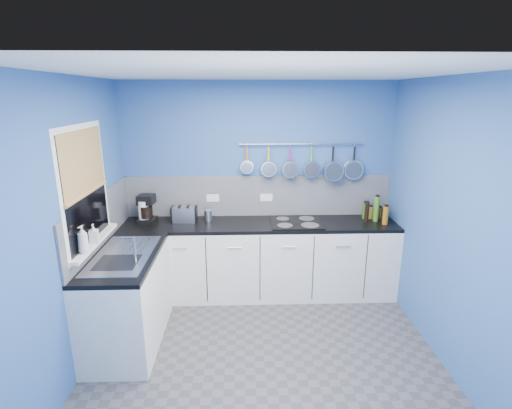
{
  "coord_description": "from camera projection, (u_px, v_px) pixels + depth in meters",
  "views": [
    {
      "loc": [
        -0.17,
        -3.07,
        2.34
      ],
      "look_at": [
        -0.05,
        0.75,
        1.25
      ],
      "focal_mm": 27.17,
      "sensor_mm": 36.0,
      "label": 1
    }
  ],
  "objects": [
    {
      "name": "bamboo_blind",
      "position": [
        84.0,
        162.0,
        3.35
      ],
      "size": [
        0.01,
        0.9,
        0.55
      ],
      "primitive_type": "cube",
      "color": "tan",
      "rests_on": "wall_left"
    },
    {
      "name": "socket_left",
      "position": [
        213.0,
        198.0,
        4.69
      ],
      "size": [
        0.15,
        0.01,
        0.09
      ],
      "primitive_type": "cube",
      "color": "white",
      "rests_on": "backsplash_back"
    },
    {
      "name": "ceiling",
      "position": [
        266.0,
        71.0,
        2.91
      ],
      "size": [
        3.2,
        3.0,
        0.02
      ],
      "primitive_type": "cube",
      "color": "white",
      "rests_on": "ground"
    },
    {
      "name": "sink_unit",
      "position": [
        124.0,
        255.0,
        3.6
      ],
      "size": [
        0.5,
        0.95,
        0.01
      ],
      "primitive_type": "cube",
      "color": "silver",
      "rests_on": "worktop_left"
    },
    {
      "name": "pan_5",
      "position": [
        354.0,
        162.0,
        4.59
      ],
      "size": [
        0.23,
        0.07,
        0.42
      ],
      "primitive_type": null,
      "color": "silver",
      "rests_on": "pot_rail"
    },
    {
      "name": "window_sill",
      "position": [
        95.0,
        242.0,
        3.56
      ],
      "size": [
        0.1,
        0.98,
        0.03
      ],
      "primitive_type": "cube",
      "color": "white",
      "rests_on": "wall_left"
    },
    {
      "name": "wall_back",
      "position": [
        258.0,
        187.0,
        4.71
      ],
      "size": [
        3.2,
        0.02,
        2.5
      ],
      "primitive_type": "cube",
      "color": "#315A9F",
      "rests_on": "ground"
    },
    {
      "name": "worktop_back",
      "position": [
        259.0,
        224.0,
        4.51
      ],
      "size": [
        3.2,
        0.6,
        0.04
      ],
      "primitive_type": "cube",
      "color": "black",
      "rests_on": "cabinet_run_back"
    },
    {
      "name": "paper_towel",
      "position": [
        144.0,
        212.0,
        4.43
      ],
      "size": [
        0.15,
        0.15,
        0.27
      ],
      "primitive_type": "cylinder",
      "rotation": [
        0.0,
        0.0,
        -0.33
      ],
      "color": "white",
      "rests_on": "worktop_back"
    },
    {
      "name": "backsplash_back",
      "position": [
        258.0,
        196.0,
        4.72
      ],
      "size": [
        3.2,
        0.02,
        0.5
      ],
      "primitive_type": "cube",
      "color": "#999BA2",
      "rests_on": "wall_back"
    },
    {
      "name": "wall_right",
      "position": [
        453.0,
        227.0,
        3.31
      ],
      "size": [
        0.02,
        3.0,
        2.5
      ],
      "primitive_type": "cube",
      "color": "#315A9F",
      "rests_on": "ground"
    },
    {
      "name": "condiment_2",
      "position": [
        365.0,
        211.0,
        4.65
      ],
      "size": [
        0.06,
        0.06,
        0.19
      ],
      "primitive_type": "cylinder",
      "color": "#265919",
      "rests_on": "worktop_back"
    },
    {
      "name": "pan_4",
      "position": [
        333.0,
        162.0,
        4.58
      ],
      "size": [
        0.24,
        0.13,
        0.43
      ],
      "primitive_type": null,
      "color": "silver",
      "rests_on": "pot_rail"
    },
    {
      "name": "toaster",
      "position": [
        184.0,
        214.0,
        4.53
      ],
      "size": [
        0.29,
        0.18,
        0.18
      ],
      "primitive_type": "cube",
      "rotation": [
        0.0,
        0.0,
        -0.07
      ],
      "color": "silver",
      "rests_on": "worktop_back"
    },
    {
      "name": "wall_left",
      "position": [
        71.0,
        231.0,
        3.21
      ],
      "size": [
        0.02,
        3.0,
        2.5
      ],
      "primitive_type": "cube",
      "color": "#315A9F",
      "rests_on": "ground"
    },
    {
      "name": "canister",
      "position": [
        208.0,
        215.0,
        4.56
      ],
      "size": [
        0.11,
        0.11,
        0.13
      ],
      "primitive_type": "cylinder",
      "rotation": [
        0.0,
        0.0,
        0.27
      ],
      "color": "silver",
      "rests_on": "worktop_back"
    },
    {
      "name": "pan_1",
      "position": [
        268.0,
        160.0,
        4.55
      ],
      "size": [
        0.18,
        0.1,
        0.37
      ],
      "primitive_type": null,
      "color": "silver",
      "rests_on": "pot_rail"
    },
    {
      "name": "backsplash_left",
      "position": [
        101.0,
        220.0,
        3.81
      ],
      "size": [
        0.02,
        1.8,
        0.5
      ],
      "primitive_type": "cube",
      "color": "#999BA2",
      "rests_on": "wall_left"
    },
    {
      "name": "wall_front",
      "position": [
        282.0,
        337.0,
        1.81
      ],
      "size": [
        3.2,
        0.02,
        2.5
      ],
      "primitive_type": "cube",
      "color": "#315A9F",
      "rests_on": "ground"
    },
    {
      "name": "floor",
      "position": [
        264.0,
        356.0,
        3.61
      ],
      "size": [
        3.2,
        3.0,
        0.02
      ],
      "primitive_type": "cube",
      "color": "#47474C",
      "rests_on": "ground"
    },
    {
      "name": "cabinet_run_back",
      "position": [
        259.0,
        260.0,
        4.64
      ],
      "size": [
        3.2,
        0.6,
        0.86
      ],
      "primitive_type": "cube",
      "color": "silver",
      "rests_on": "ground"
    },
    {
      "name": "pan_3",
      "position": [
        311.0,
        161.0,
        4.57
      ],
      "size": [
        0.2,
        0.09,
        0.39
      ],
      "primitive_type": null,
      "color": "silver",
      "rests_on": "pot_rail"
    },
    {
      "name": "pot_rail",
      "position": [
        301.0,
        144.0,
        4.52
      ],
      "size": [
        1.45,
        0.02,
        0.02
      ],
      "primitive_type": "cylinder",
      "rotation": [
        0.0,
        1.57,
        0.0
      ],
      "color": "silver",
      "rests_on": "wall_back"
    },
    {
      "name": "condiment_3",
      "position": [
        384.0,
        215.0,
        4.54
      ],
      "size": [
        0.07,
        0.07,
        0.15
      ],
      "primitive_type": "cylinder",
      "color": "black",
      "rests_on": "worktop_back"
    },
    {
      "name": "coffee_maker",
      "position": [
        147.0,
        209.0,
        4.45
      ],
      "size": [
        0.21,
        0.23,
        0.33
      ],
      "primitive_type": null,
      "rotation": [
        0.0,
        0.0,
        -0.12
      ],
      "color": "black",
      "rests_on": "worktop_back"
    },
    {
      "name": "condiment_4",
      "position": [
        376.0,
        209.0,
        4.53
      ],
      "size": [
        0.06,
        0.06,
        0.3
      ],
      "primitive_type": "cylinder",
      "color": "#3F721E",
      "rests_on": "worktop_back"
    },
    {
      "name": "cabinet_run_left",
      "position": [
        128.0,
        300.0,
        3.73
      ],
      "size": [
        0.6,
        1.2,
        0.86
      ],
      "primitive_type": "cube",
      "color": "silver",
      "rests_on": "ground"
    },
    {
      "name": "soap_bottle_b",
      "position": [
        94.0,
        233.0,
        3.48
      ],
      "size": [
        0.09,
        0.1,
        0.17
      ],
      "primitive_type": "imported",
      "rotation": [
        0.0,
        0.0,
        0.24
      ],
      "color": "white",
      "rests_on": "window_sill"
    },
    {
      "name": "pan_0",
      "position": [
        247.0,
        159.0,
        4.54
      ],
      "size": [
        0.15,
        0.06,
        0.34
      ],
      "primitive_type": null,
      "color": "silver",
      "rests_on": "pot_rail"
    },
    {
      "name": "condiment_0",
      "position": [
        379.0,
        213.0,
        4.65
      ],
      "size": [
        0.07,
        0.07,
        0.14
      ],
      "primitive_type": "cylinder",
      "color": "brown",
      "rests_on": "worktop_back"
    },
    {
      "name": "hob",
      "position": [
        296.0,
        222.0,
        4.5
      ],
      "size": [
        0.59,
        0.52,
        0.01
      ],
      "primitive_type": "cube",
      "color": "black",
      "rests_on": "worktop_back"
    },
    {
      "name": "window_glass",
      "position": [
        86.0,
        187.0,
        3.42
      ],
      "size": [
        0.01,
        0.9,
        1.0
      ],
      "primitive_type": "cube",
      "color": "black",
      "rests_on": "wall_left"
    },
    {
      "name": "condiment_6",
      "position": [
        386.0,
        215.0,
        4.43
      ],
      "size": [
        0.07,
        0.07,
        0.21
      ],
      "primitive_type": "cylinder",
      "color": "#8C5914",
      "rests_on": "worktop_back"
    },
    {
      "name": "socket_right",
      "position": [
        266.0,
        198.0,
        4.71
      ],
      "size": [
        0.15,
        0.01,
        0.09
      ],
      "primitive_type": "cube",
      "color": "white",
      "rests_on": "backsplash_back"
    },
    {
      "name": "mixer_tap",
      "position": [
        134.0,
        249.0,
        3.4
      ],
      "size": [
        0.12,
        0.08,
        0.26
      ],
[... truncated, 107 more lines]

